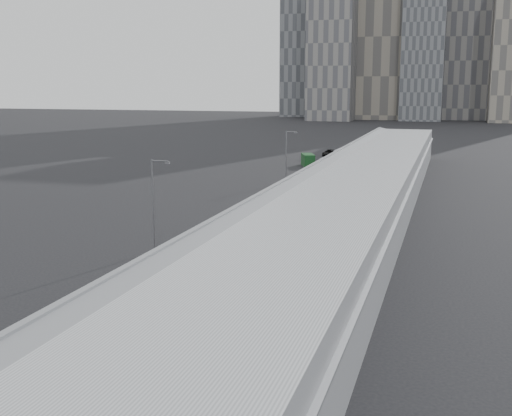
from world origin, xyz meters
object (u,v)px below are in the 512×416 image
at_px(bus_8, 346,157).
at_px(bus_1, 132,304).
at_px(bus_5, 311,185).
at_px(bus_7, 334,165).
at_px(bus_3, 259,220).
at_px(bus_0, 14,378).
at_px(bus_6, 325,174).
at_px(bus_2, 213,246).
at_px(bus_4, 282,202).
at_px(street_lamp_far, 287,153).
at_px(suv, 330,153).
at_px(bus_9, 355,151).
at_px(shipping_container, 308,160).
at_px(street_lamp_near, 155,200).

bearing_deg(bus_8, bus_1, -87.07).
height_order(bus_5, bus_8, bus_8).
distance_m(bus_5, bus_7, 25.29).
bearing_deg(bus_3, bus_7, 86.15).
bearing_deg(bus_0, bus_6, 87.13).
height_order(bus_2, bus_4, bus_4).
height_order(bus_3, bus_7, bus_7).
distance_m(bus_5, street_lamp_far, 13.35).
bearing_deg(suv, bus_2, -83.02).
bearing_deg(bus_2, bus_6, 89.15).
xyz_separation_m(bus_0, bus_5, (0.58, 71.33, -0.07)).
relative_size(bus_0, bus_3, 1.07).
bearing_deg(bus_8, bus_5, -86.09).
xyz_separation_m(bus_1, bus_5, (0.21, 58.93, -0.07)).
distance_m(bus_0, bus_5, 71.33).
bearing_deg(bus_7, bus_2, -85.85).
relative_size(bus_1, bus_9, 1.02).
height_order(bus_1, bus_2, bus_2).
bearing_deg(bus_9, bus_1, -91.95).
relative_size(bus_0, shipping_container, 2.42).
height_order(bus_9, street_lamp_near, street_lamp_near).
relative_size(bus_2, bus_4, 0.96).
relative_size(bus_6, bus_7, 1.04).
height_order(bus_2, bus_5, bus_2).
xyz_separation_m(bus_8, suv, (-6.47, 15.44, -0.83)).
xyz_separation_m(shipping_container, suv, (0.82, 20.73, -0.47)).
height_order(bus_9, shipping_container, bus_9).
height_order(bus_4, bus_8, bus_4).
bearing_deg(bus_1, street_lamp_near, 110.64).
xyz_separation_m(bus_5, shipping_container, (-8.33, 35.69, -0.29)).
xyz_separation_m(street_lamp_near, suv, (0.17, 96.04, -4.65)).
xyz_separation_m(bus_6, street_lamp_far, (-6.63, -0.35, 3.55)).
bearing_deg(shipping_container, street_lamp_far, -107.23).
bearing_deg(bus_4, bus_3, -87.19).
xyz_separation_m(bus_7, suv, (-6.69, 31.14, -0.82)).
bearing_deg(bus_7, bus_5, -84.14).
bearing_deg(shipping_container, bus_6, -92.29).
xyz_separation_m(bus_1, street_lamp_near, (-7.47, 19.30, 3.81)).
bearing_deg(bus_6, street_lamp_near, -93.17).
relative_size(bus_2, street_lamp_near, 1.40).
distance_m(bus_1, bus_3, 30.70).
bearing_deg(bus_2, street_lamp_near, 162.44).
relative_size(bus_3, bus_6, 0.90).
bearing_deg(bus_4, suv, 97.48).
xyz_separation_m(bus_6, bus_7, (-0.79, 13.95, -0.06)).
relative_size(bus_7, street_lamp_far, 1.46).
relative_size(bus_6, bus_9, 1.06).
distance_m(bus_1, bus_4, 41.90).
bearing_deg(bus_3, bus_0, -95.36).
bearing_deg(bus_5, street_lamp_far, 115.62).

